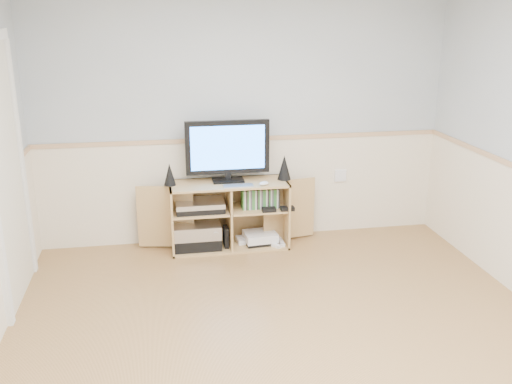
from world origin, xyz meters
TOP-DOWN VIEW (x-y plane):
  - room at (-0.06, 0.12)m, footprint 4.04×4.54m
  - media_cabinet at (-0.18, 2.06)m, footprint 1.76×0.42m
  - monitor at (-0.18, 2.06)m, footprint 0.79×0.18m
  - speaker_left at (-0.73, 2.03)m, footprint 0.11×0.11m
  - speaker_right at (0.36, 2.03)m, footprint 0.13×0.13m
  - keyboard at (-0.11, 1.87)m, footprint 0.28×0.11m
  - mouse at (0.13, 1.87)m, footprint 0.11×0.10m
  - av_components at (-0.49, 2.01)m, footprint 0.53×0.34m
  - game_consoles at (0.11, 2.00)m, footprint 0.45×0.30m
  - game_cases at (0.12, 1.99)m, footprint 0.36×0.13m
  - wall_outlet at (1.00, 2.23)m, footprint 0.12×0.03m

SIDE VIEW (x-z plane):
  - game_consoles at x=0.11m, z-range 0.02..0.13m
  - av_components at x=-0.49m, z-range -0.01..0.45m
  - media_cabinet at x=-0.18m, z-range 0.01..0.66m
  - game_cases at x=0.12m, z-range 0.39..0.58m
  - wall_outlet at x=1.00m, z-range 0.54..0.66m
  - keyboard at x=-0.11m, z-range 0.65..0.66m
  - mouse at x=0.13m, z-range 0.65..0.69m
  - speaker_left at x=-0.73m, z-range 0.65..0.86m
  - speaker_right at x=0.36m, z-range 0.65..0.89m
  - monitor at x=-0.18m, z-range 0.67..1.26m
  - room at x=-0.06m, z-range -0.05..2.49m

